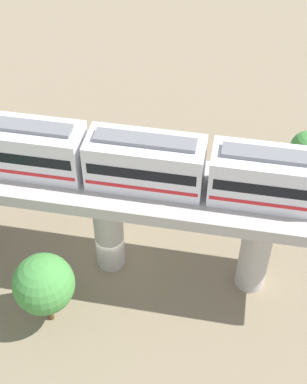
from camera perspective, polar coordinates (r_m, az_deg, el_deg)
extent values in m
plane|color=#84755B|center=(37.26, -4.48, -7.32)|extent=(120.00, 120.00, 0.00)
cylinder|color=#B7B2AA|center=(34.64, -4.79, -3.70)|extent=(1.90, 1.90, 6.95)
cylinder|color=#B7B2AA|center=(33.97, 10.80, -5.79)|extent=(1.90, 1.90, 6.95)
cube|color=#B7B2AA|center=(31.91, -5.19, 1.02)|extent=(5.20, 28.85, 0.80)
cube|color=silver|center=(32.00, -13.21, 4.50)|extent=(2.60, 6.60, 3.00)
cube|color=black|center=(31.84, -13.28, 4.85)|extent=(2.64, 6.07, 0.70)
cube|color=red|center=(32.46, -13.00, 3.48)|extent=(2.64, 6.34, 0.24)
cube|color=slate|center=(31.03, -13.69, 6.81)|extent=(1.10, 5.61, 0.24)
cube|color=silver|center=(30.18, -0.87, 3.09)|extent=(2.60, 6.60, 3.00)
cube|color=black|center=(30.02, -0.88, 3.45)|extent=(2.64, 6.07, 0.70)
cube|color=red|center=(30.67, -0.86, 2.03)|extent=(2.64, 6.34, 0.24)
cube|color=slate|center=(29.15, -0.91, 5.51)|extent=(1.10, 5.61, 0.24)
cube|color=silver|center=(29.90, 12.31, 1.43)|extent=(2.60, 6.60, 3.00)
cube|color=black|center=(29.74, 12.38, 1.78)|extent=(2.64, 6.07, 0.70)
cube|color=red|center=(30.40, 12.10, 0.38)|extent=(2.64, 6.34, 0.24)
cube|color=slate|center=(28.86, 12.78, 3.81)|extent=(1.10, 5.61, 0.24)
cube|color=white|center=(42.49, -8.29, 1.23)|extent=(2.47, 4.44, 1.00)
cube|color=black|center=(41.87, -8.21, 2.09)|extent=(2.00, 2.54, 0.76)
cube|color=#284CB7|center=(44.99, -2.44, 4.53)|extent=(2.60, 4.48, 1.00)
cube|color=black|center=(44.41, -2.28, 5.39)|extent=(2.07, 2.58, 0.76)
cube|color=red|center=(47.16, -13.05, 5.41)|extent=(1.89, 4.24, 1.00)
cube|color=black|center=(46.58, -13.05, 6.24)|extent=(1.69, 2.33, 0.76)
cylinder|color=brown|center=(43.08, 15.48, 2.24)|extent=(0.36, 0.36, 2.88)
cylinder|color=brown|center=(34.06, -11.01, -11.79)|extent=(0.36, 0.36, 2.49)
sphere|color=#479342|center=(32.26, -11.54, -9.52)|extent=(3.64, 3.64, 3.64)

